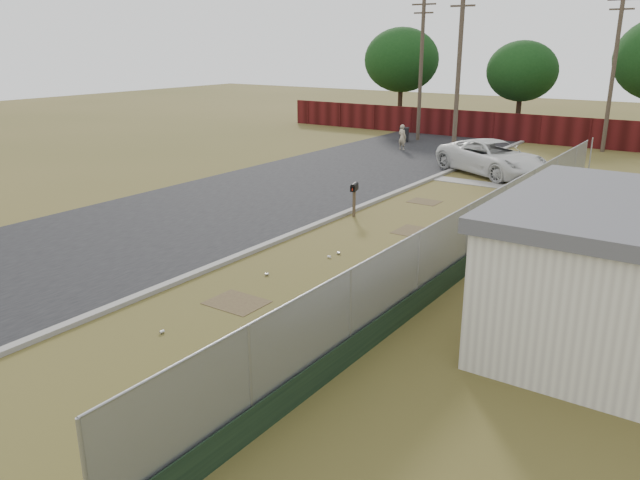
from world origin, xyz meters
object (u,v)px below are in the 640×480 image
Objects in this scene: mailbox at (354,190)px; pedestrian at (402,137)px; trash_bin at (404,134)px; pickup_truck at (493,158)px; fire_hydrant at (228,389)px.

pedestrian is (-5.46, 14.43, -0.24)m from mailbox.
mailbox is at bearing -68.53° from trash_bin.
trash_bin is (-8.35, 7.04, -0.36)m from pickup_truck.
pickup_truck reaches higher than fire_hydrant.
mailbox is 15.43m from pedestrian.
mailbox is at bearing -160.09° from pickup_truck.
pedestrian is at bearing 110.73° from mailbox.
mailbox is 18.75m from trash_bin.
fire_hydrant is 28.48m from pedestrian.
mailbox reaches higher than fire_hydrant.
pickup_truck is 8.03m from pedestrian.
mailbox is 1.40× the size of trash_bin.
mailbox is (-4.86, 12.12, 0.58)m from fire_hydrant.
trash_bin is at bearing 111.47° from mailbox.
trash_bin is (-11.72, 29.56, 0.05)m from fire_hydrant.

